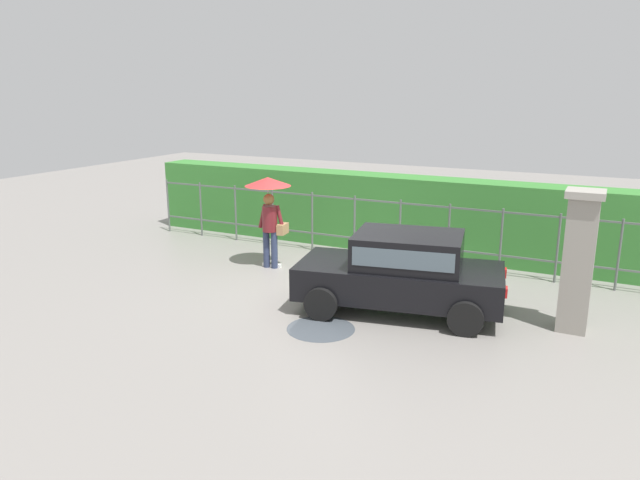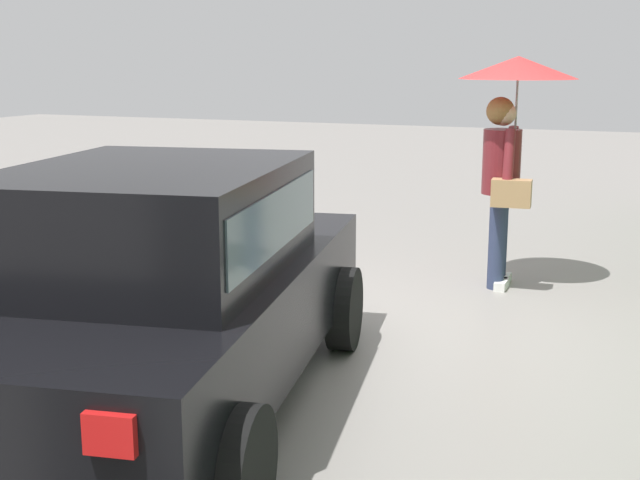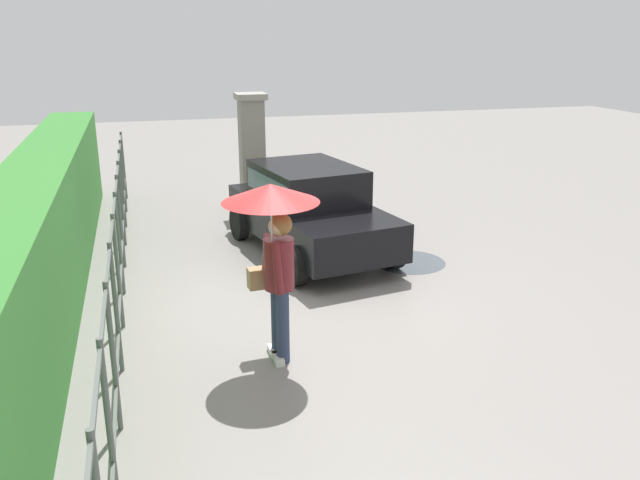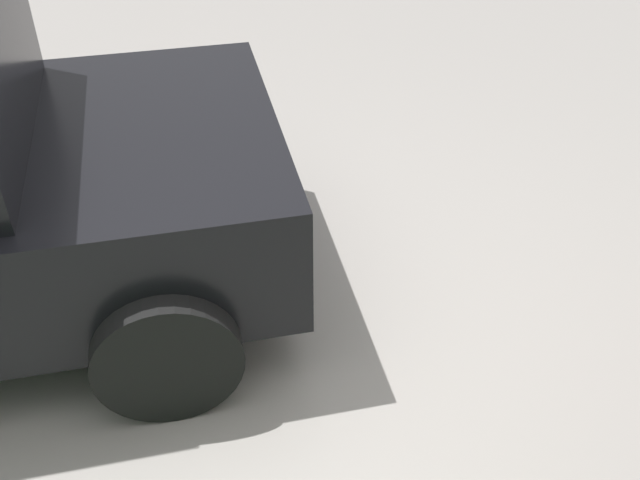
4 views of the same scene
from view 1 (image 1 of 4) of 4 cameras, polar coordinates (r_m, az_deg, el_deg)
name	(u,v)px [view 1 (image 1 of 4)]	position (r m, az deg, el deg)	size (l,w,h in m)	color
ground_plane	(330,289)	(12.28, 0.96, -4.71)	(40.00, 40.00, 0.00)	gray
car	(403,269)	(10.95, 7.93, -2.81)	(3.94, 2.39, 1.48)	black
pedestrian	(269,200)	(13.46, -4.91, 3.84)	(1.05, 1.05, 2.08)	#2D3856
gate_pillar	(578,260)	(10.77, 23.57, -1.78)	(0.60, 0.60, 2.42)	gray
fence_section	(377,226)	(14.26, 5.47, 1.39)	(12.82, 0.05, 1.50)	#59605B
hedge_row	(391,213)	(15.14, 6.84, 2.60)	(13.77, 0.90, 1.90)	#387F33
puddle_near	(321,329)	(10.32, 0.08, -8.51)	(1.18, 1.18, 0.00)	#4C545B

